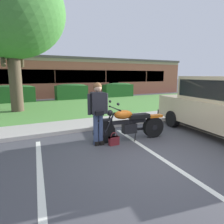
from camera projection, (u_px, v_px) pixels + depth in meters
name	position (u px, v px, depth m)	size (l,w,h in m)	color
ground_plane	(154.00, 156.00, 4.86)	(140.00, 140.00, 0.00)	#424247
curb_strip	(103.00, 127.00, 7.34)	(60.00, 0.20, 0.12)	#ADA89E
concrete_walk	(93.00, 123.00, 8.08)	(60.00, 1.50, 0.08)	#ADA89E
grass_lawn	(64.00, 108.00, 11.89)	(60.00, 7.27, 0.06)	#518E3D
stall_stripe_0	(40.00, 177.00, 3.84)	(0.12, 4.40, 0.01)	silver
stall_stripe_1	(152.00, 152.00, 5.08)	(0.12, 4.40, 0.01)	silver
stall_stripe_2	(220.00, 137.00, 6.31)	(0.12, 4.40, 0.01)	silver
motorcycle	(133.00, 124.00, 6.00)	(2.24, 0.82, 1.18)	black
rider_person	(98.00, 109.00, 5.49)	(0.57, 0.32, 1.70)	black
handbag	(114.00, 140.00, 5.57)	(0.28, 0.13, 0.36)	maroon
shade_tree	(10.00, 12.00, 9.71)	(5.25, 5.25, 7.14)	#4C3D2D
hedge_left	(12.00, 94.00, 13.88)	(2.90, 0.90, 1.24)	#235623
hedge_center_left	(71.00, 91.00, 15.79)	(2.42, 0.90, 1.24)	#235623
hedge_center_right	(118.00, 90.00, 17.71)	(2.64, 0.90, 1.24)	#235623
brick_building	(45.00, 77.00, 20.48)	(27.43, 9.14, 3.45)	#93513D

